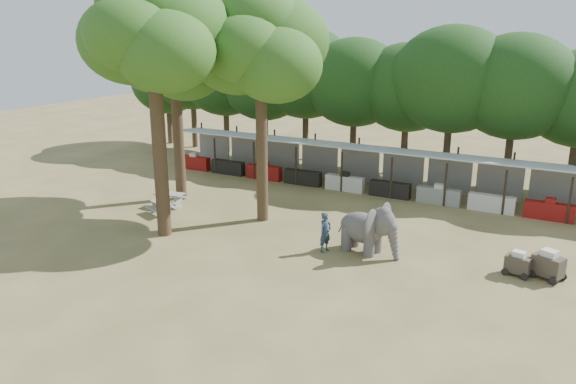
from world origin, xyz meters
The scene contains 12 objects.
ground centered at (0.00, 0.00, 0.00)m, with size 100.00×100.00×0.00m, color brown.
vendor_stalls centered at (0.00, 13.84, 1.18)m, with size 28.00×2.99×2.80m.
yard_tree_left centered at (-9.13, 7.19, 8.20)m, with size 7.10×6.90×11.02m.
yard_tree_center centered at (-6.13, 2.19, 9.21)m, with size 7.10×6.90×12.04m.
yard_tree_back centered at (-3.13, 6.19, 8.54)m, with size 7.10×6.90×11.36m.
backdrop_trees centered at (0.00, 19.00, 5.51)m, with size 46.46×5.95×8.33m.
elephant centered at (3.25, 4.42, 1.11)m, with size 2.97×2.22×2.22m.
handler centered at (1.56, 3.65, 0.89)m, with size 0.64×0.43×1.77m, color #26384C.
picnic_table_near centered at (-8.09, 4.22, 0.45)m, with size 1.73×1.66×0.68m.
picnic_table_far centered at (-8.52, 5.40, 0.52)m, with size 1.74×1.61×0.79m.
cart_front centered at (9.26, 5.01, 0.50)m, with size 1.15×0.87×1.01m.
cart_back centered at (10.31, 5.21, 0.59)m, with size 1.44×1.22×1.19m.
Camera 1 is at (10.94, -17.15, 9.37)m, focal length 35.00 mm.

